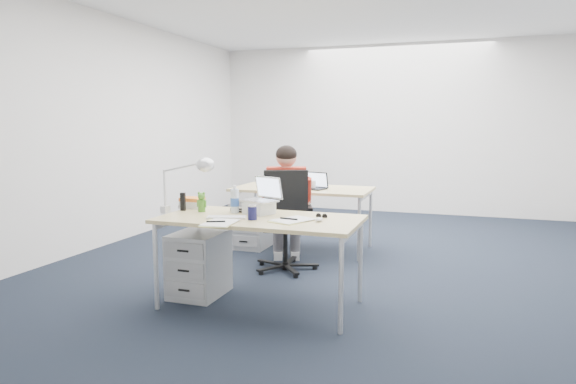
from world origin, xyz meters
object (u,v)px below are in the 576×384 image
(desk_far, at_px, (302,192))
(sunglasses, at_px, (322,216))
(headphones, at_px, (241,210))
(book_stack, at_px, (192,203))
(computer_mouse, at_px, (319,220))
(desk_near, at_px, (260,223))
(water_bottle, at_px, (235,199))
(office_chair, at_px, (285,242))
(wireless_keyboard, at_px, (226,217))
(can_koozie, at_px, (252,212))
(cordless_phone, at_px, (183,202))
(dark_laptop, at_px, (313,180))
(drawer_pedestal_far, at_px, (252,224))
(silver_laptop, at_px, (259,196))
(drawer_pedestal_near, at_px, (199,264))
(far_cup, at_px, (313,185))
(bear_figurine, at_px, (202,202))
(seated_person, at_px, (286,207))
(desk_lamp, at_px, (180,184))

(desk_far, xyz_separation_m, sunglasses, (0.73, -1.82, 0.06))
(headphones, height_order, book_stack, book_stack)
(computer_mouse, distance_m, headphones, 0.79)
(desk_near, distance_m, water_bottle, 0.35)
(office_chair, distance_m, wireless_keyboard, 1.23)
(wireless_keyboard, height_order, computer_mouse, computer_mouse)
(can_koozie, height_order, cordless_phone, cordless_phone)
(dark_laptop, bearing_deg, drawer_pedestal_far, -160.87)
(headphones, relative_size, can_koozie, 1.67)
(silver_laptop, height_order, sunglasses, silver_laptop)
(drawer_pedestal_near, relative_size, silver_laptop, 1.83)
(drawer_pedestal_far, distance_m, far_cup, 0.90)
(bear_figurine, distance_m, cordless_phone, 0.18)
(desk_far, bearing_deg, wireless_keyboard, -89.32)
(desk_far, height_order, seated_person, seated_person)
(can_koozie, relative_size, sunglasses, 1.21)
(computer_mouse, bearing_deg, bear_figurine, 179.61)
(office_chair, xyz_separation_m, seated_person, (-0.05, 0.17, 0.33))
(drawer_pedestal_near, relative_size, water_bottle, 2.37)
(seated_person, xyz_separation_m, headphones, (-0.07, -0.98, 0.12))
(drawer_pedestal_near, relative_size, wireless_keyboard, 1.82)
(bear_figurine, bearing_deg, desk_near, 8.74)
(seated_person, relative_size, dark_laptop, 4.45)
(sunglasses, height_order, dark_laptop, dark_laptop)
(office_chair, relative_size, sunglasses, 10.68)
(computer_mouse, bearing_deg, desk_lamp, -172.22)
(bear_figurine, relative_size, book_stack, 0.83)
(bear_figurine, xyz_separation_m, far_cup, (0.45, 1.83, -0.04))
(silver_laptop, xyz_separation_m, water_bottle, (-0.21, -0.02, -0.03))
(office_chair, relative_size, computer_mouse, 12.09)
(can_koozie, height_order, dark_laptop, dark_laptop)
(book_stack, bearing_deg, office_chair, 51.93)
(office_chair, bearing_deg, water_bottle, -119.71)
(office_chair, xyz_separation_m, silver_laptop, (0.07, -0.87, 0.59))
(book_stack, distance_m, dark_laptop, 1.77)
(desk_lamp, bearing_deg, desk_far, 67.98)
(drawer_pedestal_far, xyz_separation_m, can_koozie, (0.85, -1.98, 0.51))
(office_chair, height_order, computer_mouse, office_chair)
(seated_person, bearing_deg, office_chair, -92.74)
(computer_mouse, bearing_deg, drawer_pedestal_near, -179.25)
(drawer_pedestal_far, distance_m, desk_lamp, 2.06)
(desk_lamp, bearing_deg, desk_near, -5.23)
(silver_laptop, relative_size, sunglasses, 3.10)
(water_bottle, xyz_separation_m, far_cup, (0.16, 1.79, -0.07))
(desk_far, bearing_deg, seated_person, -84.69)
(drawer_pedestal_near, distance_m, cordless_phone, 0.55)
(water_bottle, height_order, far_cup, water_bottle)
(desk_far, distance_m, drawer_pedestal_far, 0.73)
(desk_near, bearing_deg, book_stack, 161.71)
(can_koozie, bearing_deg, water_bottle, 136.82)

